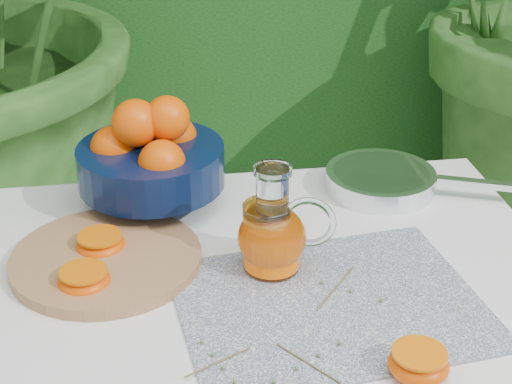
{
  "coord_description": "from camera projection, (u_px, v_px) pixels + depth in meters",
  "views": [
    {
      "loc": [
        -0.29,
        -0.98,
        1.46
      ],
      "look_at": [
        -0.13,
        0.11,
        0.88
      ],
      "focal_mm": 55.0,
      "sensor_mm": 36.0,
      "label": 1
    }
  ],
  "objects": [
    {
      "name": "placemat",
      "position": [
        330.0,
        304.0,
        1.2
      ],
      "size": [
        0.5,
        0.41,
        0.0
      ],
      "primitive_type": "cube",
      "rotation": [
        0.0,
        0.0,
        0.12
      ],
      "color": "#0B1A3F",
      "rests_on": "white_table"
    },
    {
      "name": "juice_pitcher",
      "position": [
        273.0,
        235.0,
        1.25
      ],
      "size": [
        0.17,
        0.14,
        0.18
      ],
      "color": "white",
      "rests_on": "white_table"
    },
    {
      "name": "fruit_bowl",
      "position": [
        150.0,
        156.0,
        1.44
      ],
      "size": [
        0.34,
        0.34,
        0.21
      ],
      "color": "black",
      "rests_on": "white_table"
    },
    {
      "name": "orange_halves",
      "position": [
        188.0,
        292.0,
        1.2
      ],
      "size": [
        0.56,
        0.48,
        0.04
      ],
      "color": "#FF5602",
      "rests_on": "white_table"
    },
    {
      "name": "thyme_sprigs",
      "position": [
        292.0,
        333.0,
        1.13
      ],
      "size": [
        0.31,
        0.27,
        0.01
      ],
      "color": "brown",
      "rests_on": "white_table"
    },
    {
      "name": "juice_tumbler",
      "position": [
        266.0,
        237.0,
        1.27
      ],
      "size": [
        0.09,
        0.09,
        0.11
      ],
      "color": "white",
      "rests_on": "white_table"
    },
    {
      "name": "white_table",
      "position": [
        258.0,
        307.0,
        1.33
      ],
      "size": [
        1.0,
        0.7,
        0.75
      ],
      "color": "white",
      "rests_on": "ground"
    },
    {
      "name": "saute_pan",
      "position": [
        382.0,
        179.0,
        1.53
      ],
      "size": [
        0.39,
        0.28,
        0.04
      ],
      "color": "silver",
      "rests_on": "white_table"
    },
    {
      "name": "cutting_board",
      "position": [
        106.0,
        259.0,
        1.3
      ],
      "size": [
        0.37,
        0.37,
        0.02
      ],
      "primitive_type": "cylinder",
      "rotation": [
        0.0,
        0.0,
        -0.18
      ],
      "color": "#AB7F4D",
      "rests_on": "white_table"
    }
  ]
}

